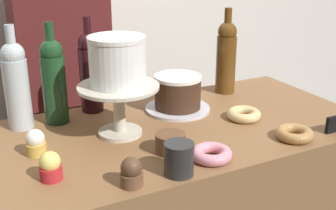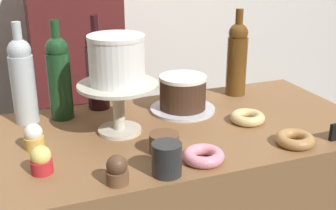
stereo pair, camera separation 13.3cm
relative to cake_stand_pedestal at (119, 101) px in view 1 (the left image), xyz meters
The scene contains 18 objects.
cake_stand_pedestal is the anchor object (origin of this frame).
white_layer_cake 0.12m from the cake_stand_pedestal, behind, with size 0.17×0.17×0.14m.
silver_serving_platter 0.29m from the cake_stand_pedestal, 21.49° to the left, with size 0.23×0.23×0.01m.
chocolate_round_cake 0.27m from the cake_stand_pedestal, 21.49° to the left, with size 0.16×0.16×0.11m.
wine_bottle_green 0.24m from the cake_stand_pedestal, 128.88° to the left, with size 0.08×0.08×0.33m.
wine_bottle_clear 0.32m from the cake_stand_pedestal, 143.95° to the left, with size 0.08×0.08×0.33m.
wine_bottle_dark_red 0.23m from the cake_stand_pedestal, 93.07° to the left, with size 0.08×0.08×0.33m.
wine_bottle_amber 0.54m from the cake_stand_pedestal, 20.33° to the left, with size 0.08×0.08×0.33m.
cupcake_vanilla 0.27m from the cake_stand_pedestal, behind, with size 0.06×0.06×0.07m.
cupcake_chocolate 0.31m from the cake_stand_pedestal, 106.00° to the right, with size 0.06×0.06×0.07m.
cupcake_lemon 0.31m from the cake_stand_pedestal, 144.90° to the right, with size 0.06×0.06×0.07m.
donut_pink 0.32m from the cake_stand_pedestal, 59.22° to the right, with size 0.11×0.11×0.03m.
donut_glazed 0.42m from the cake_stand_pedestal, 10.20° to the right, with size 0.11×0.11×0.03m.
donut_maple 0.53m from the cake_stand_pedestal, 30.77° to the right, with size 0.11×0.11×0.03m.
cookie_stack 0.21m from the cake_stand_pedestal, 65.65° to the right, with size 0.08×0.08×0.05m.
price_sign_chalkboard 0.67m from the cake_stand_pedestal, 25.61° to the right, with size 0.07×0.01×0.05m.
coffee_cup_ceramic 0.31m from the cake_stand_pedestal, 81.66° to the right, with size 0.08×0.08×0.08m.
barista_figure 0.60m from the cake_stand_pedestal, 92.72° to the left, with size 0.36×0.22×1.60m.
Camera 1 is at (-0.57, -1.11, 1.46)m, focal length 46.30 mm.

